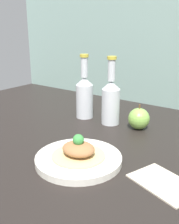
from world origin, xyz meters
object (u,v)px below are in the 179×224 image
cider_bottle_right (111,100)px  apple (139,119)px  plated_food (78,150)px  plate (79,158)px  cider_bottle_left (84,95)px

cider_bottle_right → apple: bearing=6.4°
cider_bottle_right → apple: 13.38cm
plated_food → cider_bottle_right: size_ratio=0.57×
plate → cider_bottle_right: cider_bottle_right is taller
plated_food → plate: bearing=-76.0°
plate → plated_food: size_ratio=1.63×
plate → apple: bearing=86.2°
plated_food → apple: 34.39cm
cider_bottle_left → cider_bottle_right: 13.18cm
plated_food → cider_bottle_right: 34.89cm
plated_food → apple: size_ratio=1.58×
plate → cider_bottle_left: size_ratio=0.93×
plated_food → cider_bottle_right: (-9.70, 32.98, 5.96)cm
plate → plated_food: plated_food is taller
plated_food → apple: bearing=86.2°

